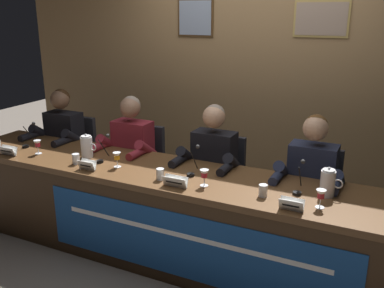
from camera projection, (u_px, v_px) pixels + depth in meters
The scene contains 28 objects.
ground_plane at pixel (192, 260), 3.55m from camera, with size 12.00×12.00×0.00m, color #70665B.
wall_back_panelled at pixel (254, 78), 4.41m from camera, with size 5.64×0.14×2.60m.
conference_table at pixel (186, 208), 3.29m from camera, with size 4.44×0.74×0.75m.
chair_far_left at pixel (75, 161), 4.58m from camera, with size 0.44×0.44×0.90m.
panelist_far_left at pixel (59, 141), 4.33m from camera, with size 0.51×0.48×1.23m.
nameplate_far_left at pixel (8, 151), 3.77m from camera, with size 0.19×0.06×0.08m.
juice_glass_far_left at pixel (38, 144), 3.79m from camera, with size 0.06×0.06×0.12m.
microphone_far_left at pixel (28, 139), 4.00m from camera, with size 0.06×0.17×0.22m.
chair_left at pixel (141, 173), 4.24m from camera, with size 0.44×0.44×0.90m.
panelist_left at pixel (128, 152), 3.99m from camera, with size 0.51×0.48×1.23m.
nameplate_left at pixel (87, 165), 3.42m from camera, with size 0.15×0.06×0.08m.
juice_glass_left at pixel (117, 157), 3.47m from camera, with size 0.06×0.06×0.12m.
water_cup_left at pixel (76, 159), 3.56m from camera, with size 0.06×0.06×0.08m.
microphone_left at pixel (102, 153), 3.61m from camera, with size 0.06×0.17×0.22m.
chair_center at pixel (219, 188), 3.89m from camera, with size 0.44×0.44×0.90m.
panelist_center at pixel (210, 166), 3.64m from camera, with size 0.51×0.48×1.23m.
nameplate_center at pixel (175, 182), 3.09m from camera, with size 0.19×0.06×0.08m.
juice_glass_center at pixel (204, 175), 3.09m from camera, with size 0.06×0.06×0.12m.
water_cup_center at pixel (160, 175), 3.23m from camera, with size 0.06×0.06×0.08m.
microphone_center at pixel (193, 165), 3.31m from camera, with size 0.06×0.17×0.22m.
chair_right at pixel (312, 205), 3.55m from camera, with size 0.44×0.44×0.90m.
panelist_right at pixel (309, 182), 3.29m from camera, with size 0.51×0.48×1.23m.
nameplate_right at pixel (291, 205), 2.72m from camera, with size 0.16×0.06×0.08m.
juice_glass_right at pixel (321, 195), 2.75m from camera, with size 0.06×0.06×0.12m.
water_cup_right at pixel (263, 191), 2.93m from camera, with size 0.06×0.06×0.08m.
microphone_right at pixel (299, 182), 2.99m from camera, with size 0.06×0.17×0.22m.
water_pitcher_left_side at pixel (87, 147), 3.70m from camera, with size 0.15×0.10×0.21m.
water_pitcher_right_side at pixel (328, 183), 2.92m from camera, with size 0.15×0.10×0.21m.
Camera 1 is at (1.36, -2.79, 1.97)m, focal length 40.34 mm.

